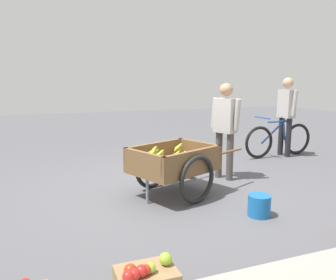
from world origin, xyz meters
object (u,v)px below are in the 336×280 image
object	(u,v)px
bicycle	(279,140)
cyclist_person	(286,110)
fruit_cart	(173,165)
vendor_person	(225,123)
plastic_bucket	(259,206)

from	to	relation	value
bicycle	cyclist_person	xyz separation A→B (m)	(-0.15, -0.01, 0.62)
fruit_cart	vendor_person	size ratio (longest dim) A/B	1.19
vendor_person	bicycle	xyz separation A→B (m)	(-1.87, -1.01, -0.56)
bicycle	plastic_bucket	bearing A→B (deg)	47.89
vendor_person	cyclist_person	world-z (taller)	cyclist_person
bicycle	fruit_cart	bearing A→B (deg)	26.27
fruit_cart	vendor_person	world-z (taller)	vendor_person
bicycle	plastic_bucket	size ratio (longest dim) A/B	6.26
vendor_person	plastic_bucket	distance (m)	1.72
fruit_cart	vendor_person	xyz separation A→B (m)	(-1.06, -0.44, 0.47)
vendor_person	bicycle	distance (m)	2.19
fruit_cart	plastic_bucket	distance (m)	1.28
fruit_cart	cyclist_person	distance (m)	3.45
vendor_person	cyclist_person	size ratio (longest dim) A/B	0.94
vendor_person	plastic_bucket	bearing A→B (deg)	75.57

